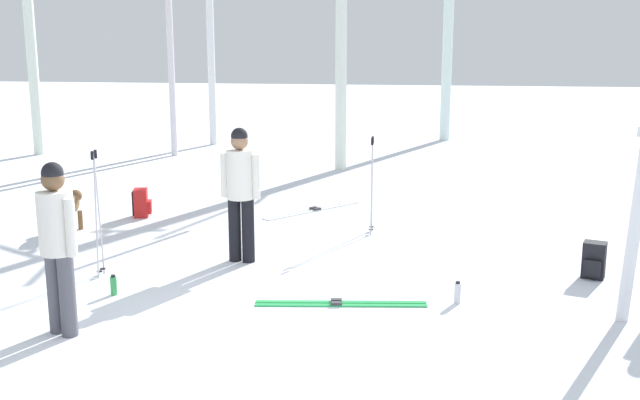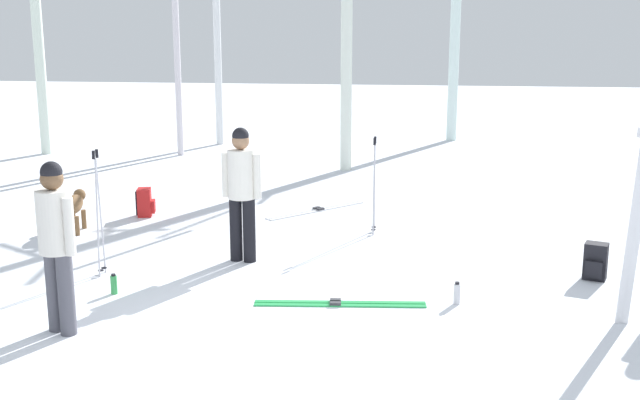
# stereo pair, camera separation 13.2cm
# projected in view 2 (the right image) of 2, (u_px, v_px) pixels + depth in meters

# --- Properties ---
(ground_plane) EXTENTS (60.00, 60.00, 0.00)m
(ground_plane) POSITION_uv_depth(u_px,v_px,m) (271.00, 343.00, 7.66)
(ground_plane) COLOR white
(person_1) EXTENTS (0.47, 0.34, 1.72)m
(person_1) POSITION_uv_depth(u_px,v_px,m) (56.00, 236.00, 7.71)
(person_1) COLOR #4C4C56
(person_1) RESTS_ON ground_plane
(person_4) EXTENTS (0.51, 0.34, 1.72)m
(person_4) POSITION_uv_depth(u_px,v_px,m) (242.00, 186.00, 10.02)
(person_4) COLOR black
(person_4) RESTS_ON ground_plane
(dog) EXTENTS (0.31, 0.89, 0.57)m
(dog) POSITION_uv_depth(u_px,v_px,m) (75.00, 205.00, 11.57)
(dog) COLOR brown
(dog) RESTS_ON ground_plane
(ski_pair_planted_0) EXTENTS (0.23, 0.04, 2.01)m
(ski_pair_planted_0) POSITION_uv_depth(u_px,v_px,m) (635.00, 229.00, 7.93)
(ski_pair_planted_0) COLOR white
(ski_pair_planted_0) RESTS_ON ground_plane
(ski_pair_lying_0) EXTENTS (1.43, 1.50, 0.05)m
(ski_pair_lying_0) POSITION_uv_depth(u_px,v_px,m) (316.00, 210.00, 12.89)
(ski_pair_lying_0) COLOR white
(ski_pair_lying_0) RESTS_ON ground_plane
(ski_pair_lying_1) EXTENTS (1.87, 0.35, 0.05)m
(ski_pair_lying_1) POSITION_uv_depth(u_px,v_px,m) (340.00, 304.00, 8.68)
(ski_pair_lying_1) COLOR green
(ski_pair_lying_1) RESTS_ON ground_plane
(ski_poles_0) EXTENTS (0.07, 0.25, 1.40)m
(ski_poles_0) POSITION_uv_depth(u_px,v_px,m) (374.00, 182.00, 11.39)
(ski_poles_0) COLOR #B2B2BC
(ski_poles_0) RESTS_ON ground_plane
(ski_poles_1) EXTENTS (0.07, 0.21, 1.53)m
(ski_poles_1) POSITION_uv_depth(u_px,v_px,m) (99.00, 209.00, 9.51)
(ski_poles_1) COLOR #B2B2BC
(ski_poles_1) RESTS_ON ground_plane
(backpack_0) EXTENTS (0.32, 0.30, 0.44)m
(backpack_0) POSITION_uv_depth(u_px,v_px,m) (145.00, 203.00, 12.50)
(backpack_0) COLOR red
(backpack_0) RESTS_ON ground_plane
(backpack_1) EXTENTS (0.31, 0.33, 0.44)m
(backpack_1) POSITION_uv_depth(u_px,v_px,m) (595.00, 262.00, 9.48)
(backpack_1) COLOR black
(backpack_1) RESTS_ON ground_plane
(water_bottle_0) EXTENTS (0.07, 0.07, 0.25)m
(water_bottle_0) POSITION_uv_depth(u_px,v_px,m) (457.00, 294.00, 8.67)
(water_bottle_0) COLOR silver
(water_bottle_0) RESTS_ON ground_plane
(water_bottle_1) EXTENTS (0.07, 0.07, 0.23)m
(water_bottle_1) POSITION_uv_depth(u_px,v_px,m) (114.00, 284.00, 9.00)
(water_bottle_1) COLOR green
(water_bottle_1) RESTS_ON ground_plane
(birch_tree_3) EXTENTS (1.94, 1.73, 5.89)m
(birch_tree_3) POSITION_uv_depth(u_px,v_px,m) (346.00, 14.00, 15.63)
(birch_tree_3) COLOR silver
(birch_tree_3) RESTS_ON ground_plane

